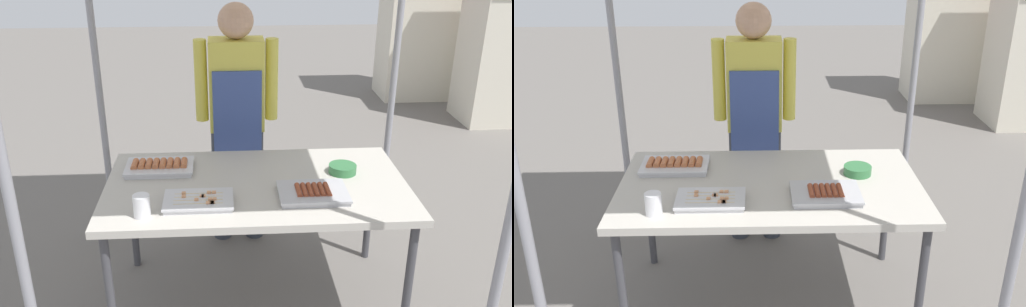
{
  "view_description": "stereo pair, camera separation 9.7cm",
  "coord_description": "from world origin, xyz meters",
  "views": [
    {
      "loc": [
        -0.17,
        -2.62,
        2.04
      ],
      "look_at": [
        0.0,
        0.05,
        0.9
      ],
      "focal_mm": 38.53,
      "sensor_mm": 36.0,
      "label": 1
    },
    {
      "loc": [
        -0.07,
        -2.62,
        2.04
      ],
      "look_at": [
        0.0,
        0.05,
        0.9
      ],
      "focal_mm": 38.53,
      "sensor_mm": 36.0,
      "label": 2
    }
  ],
  "objects": [
    {
      "name": "neighbor_stall_right",
      "position": [
        2.21,
        3.91,
        0.98
      ],
      "size": [
        0.85,
        0.64,
        1.94
      ],
      "color": "beige",
      "rests_on": "ground"
    },
    {
      "name": "vendor_woman",
      "position": [
        -0.08,
        0.7,
        0.94
      ],
      "size": [
        0.52,
        0.23,
        1.6
      ],
      "rotation": [
        0.0,
        0.0,
        3.14
      ],
      "color": "#333842",
      "rests_on": "ground"
    },
    {
      "name": "tray_meat_skewers",
      "position": [
        -0.3,
        -0.22,
        0.77
      ],
      "size": [
        0.34,
        0.22,
        0.04
      ],
      "color": "silver",
      "rests_on": "stall_table"
    },
    {
      "name": "ground_plane",
      "position": [
        0.0,
        0.0,
        0.0
      ],
      "size": [
        18.0,
        18.0,
        0.0
      ],
      "primitive_type": "plane",
      "color": "#66605B"
    },
    {
      "name": "tray_grilled_sausages",
      "position": [
        0.27,
        -0.17,
        0.77
      ],
      "size": [
        0.35,
        0.26,
        0.05
      ],
      "color": "#ADADB2",
      "rests_on": "stall_table"
    },
    {
      "name": "drink_cup_near_edge",
      "position": [
        -0.56,
        -0.32,
        0.81
      ],
      "size": [
        0.08,
        0.08,
        0.11
      ],
      "primitive_type": "cylinder",
      "color": "white",
      "rests_on": "stall_table"
    },
    {
      "name": "tray_pork_links",
      "position": [
        -0.53,
        0.2,
        0.77
      ],
      "size": [
        0.37,
        0.24,
        0.06
      ],
      "color": "silver",
      "rests_on": "stall_table"
    },
    {
      "name": "condiment_bowl",
      "position": [
        0.48,
        0.1,
        0.77
      ],
      "size": [
        0.15,
        0.15,
        0.05
      ],
      "primitive_type": "cylinder",
      "color": "#33723F",
      "rests_on": "stall_table"
    },
    {
      "name": "stall_table",
      "position": [
        0.0,
        0.0,
        0.7
      ],
      "size": [
        1.6,
        0.9,
        0.75
      ],
      "color": "#B7B2A8",
      "rests_on": "ground"
    }
  ]
}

